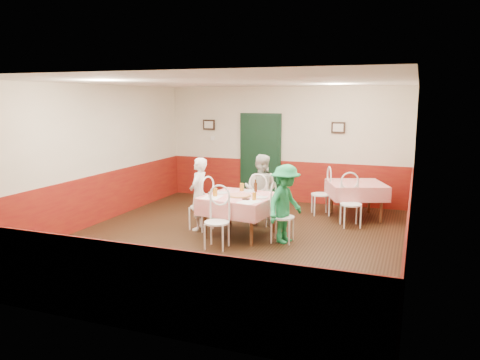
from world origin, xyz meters
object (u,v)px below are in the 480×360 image
(pizza, at_px, (240,196))
(glass_b, at_px, (254,196))
(chair_left, at_px, (201,207))
(chair_near, at_px, (217,223))
(chair_far, at_px, (260,203))
(chair_second_a, at_px, (321,194))
(chair_second_b, at_px, (351,204))
(diner_right, at_px, (285,204))
(beer_bottle, at_px, (256,186))
(second_table, at_px, (356,200))
(main_table, at_px, (240,216))
(diner_far, at_px, (261,190))
(chair_right, at_px, (283,217))
(diner_left, at_px, (199,194))
(glass_a, at_px, (215,192))
(wallet, at_px, (246,199))
(glass_c, at_px, (242,187))

(pizza, relative_size, glass_b, 3.03)
(chair_left, xyz_separation_m, chair_near, (0.74, -0.95, 0.00))
(chair_far, distance_m, chair_near, 1.70)
(chair_second_a, height_order, chair_second_b, same)
(diner_right, bearing_deg, chair_second_a, 12.93)
(chair_second_a, relative_size, beer_bottle, 4.10)
(second_table, relative_size, chair_left, 1.24)
(main_table, relative_size, diner_far, 0.85)
(chair_right, xyz_separation_m, chair_near, (-0.95, -0.74, 0.00))
(chair_second_b, distance_m, diner_left, 3.02)
(second_table, xyz_separation_m, diner_right, (-0.95, -2.22, 0.32))
(second_table, height_order, glass_a, glass_a)
(main_table, relative_size, chair_second_a, 1.36)
(chair_near, distance_m, diner_far, 1.77)
(glass_a, bearing_deg, chair_second_a, 57.52)
(chair_second_a, xyz_separation_m, diner_left, (-1.98, -2.00, 0.25))
(chair_second_a, bearing_deg, diner_left, -66.52)
(beer_bottle, bearing_deg, diner_left, -163.73)
(glass_b, height_order, diner_right, diner_right)
(chair_left, distance_m, wallet, 1.20)
(glass_b, relative_size, diner_right, 0.10)
(glass_a, bearing_deg, diner_right, 5.34)
(chair_far, distance_m, glass_c, 0.61)
(second_table, xyz_separation_m, chair_left, (-2.68, -2.01, 0.08))
(pizza, bearing_deg, chair_far, 84.80)
(diner_far, bearing_deg, beer_bottle, 93.02)
(chair_far, relative_size, chair_second_b, 1.00)
(chair_right, relative_size, pizza, 2.24)
(beer_bottle, bearing_deg, pizza, -106.27)
(pizza, relative_size, diner_far, 0.28)
(chair_left, distance_m, chair_right, 1.70)
(beer_bottle, distance_m, diner_right, 0.92)
(second_table, relative_size, glass_b, 8.44)
(chair_second_a, bearing_deg, second_table, 68.19)
(glass_a, height_order, diner_far, diner_far)
(chair_far, bearing_deg, chair_second_a, -135.82)
(beer_bottle, xyz_separation_m, diner_left, (-1.05, -0.31, -0.17))
(chair_left, height_order, diner_left, diner_left)
(diner_far, bearing_deg, glass_a, 62.54)
(chair_second_b, distance_m, glass_c, 2.21)
(glass_b, bearing_deg, chair_second_b, 48.21)
(chair_far, relative_size, chair_near, 1.00)
(main_table, bearing_deg, beer_bottle, 68.99)
(pizza, height_order, wallet, pizza)
(pizza, relative_size, glass_c, 2.70)
(glass_b, bearing_deg, diner_far, 102.80)
(diner_right, bearing_deg, diner_left, 101.14)
(diner_left, height_order, diner_right, diner_left)
(chair_right, xyz_separation_m, wallet, (-0.61, -0.21, 0.32))
(chair_second_b, xyz_separation_m, glass_a, (-2.24, -1.59, 0.39))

